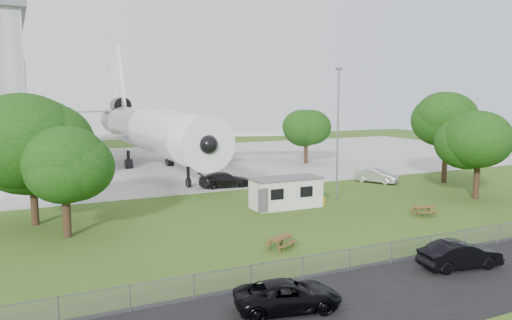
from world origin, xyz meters
name	(u,v)px	position (x,y,z in m)	size (l,w,h in m)	color
ground	(293,227)	(0.00, 0.00, 0.00)	(160.00, 160.00, 0.00)	#45681E
asphalt_strip	(422,287)	(0.00, -13.00, 0.01)	(120.00, 8.00, 0.02)	black
concrete_apron	(158,163)	(0.00, 38.00, 0.01)	(120.00, 46.00, 0.03)	#B7B7B2
airliner	(147,128)	(-2.00, 35.86, 5.27)	(46.36, 47.73, 17.69)	white
site_cabin	(286,192)	(2.68, 5.86, 1.31)	(6.78, 2.85, 2.62)	silver
picnic_west	(281,249)	(-3.40, -4.25, 0.00)	(1.80, 1.50, 0.76)	brown
picnic_east	(423,216)	(11.17, -1.69, 0.00)	(1.80, 1.50, 0.76)	brown
fence	(377,266)	(0.00, -9.50, 0.00)	(58.00, 0.04, 1.30)	gray
lamp_mast	(338,136)	(8.20, 6.20, 6.00)	(0.16, 0.16, 12.00)	slate
tree_west_big	(31,146)	(-17.17, 8.97, 5.96)	(8.99, 8.99, 10.46)	#382619
tree_west_small	(64,169)	(-15.32, 4.49, 4.76)	(6.23, 6.23, 7.89)	#382619
tree_east_front	(479,142)	(20.44, 1.13, 5.32)	(6.55, 6.55, 8.61)	#382619
tree_east_back	(447,119)	(24.54, 8.87, 7.05)	(7.91, 7.91, 11.02)	#382619
tree_far_apron	(306,128)	(18.79, 28.75, 5.07)	(6.56, 6.56, 8.37)	#382619
car_centre_sedan	(460,255)	(3.92, -11.84, 0.77)	(1.64, 4.70, 1.55)	black
car_west_estate	(288,296)	(-7.51, -12.37, 0.68)	(2.25, 4.88, 1.36)	black
car_ne_sedan	(376,176)	(17.65, 12.03, 0.76)	(1.62, 4.64, 1.53)	#B9BCC1
car_apron_van	(225,180)	(1.47, 16.93, 0.80)	(2.23, 5.48, 1.59)	black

